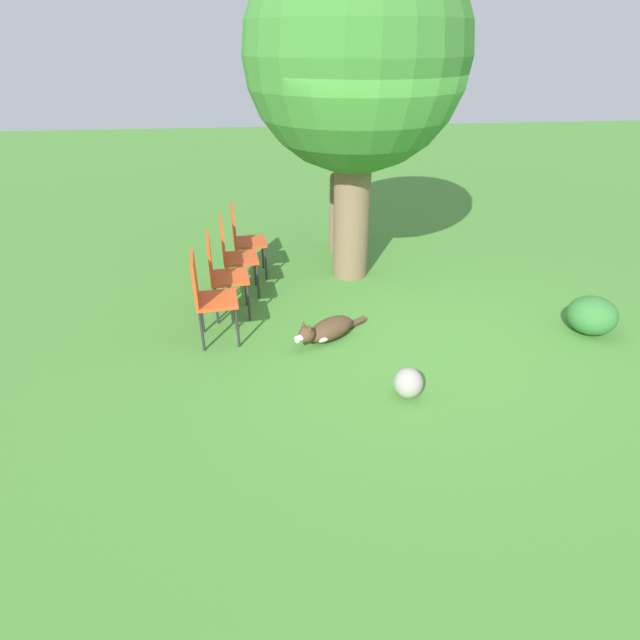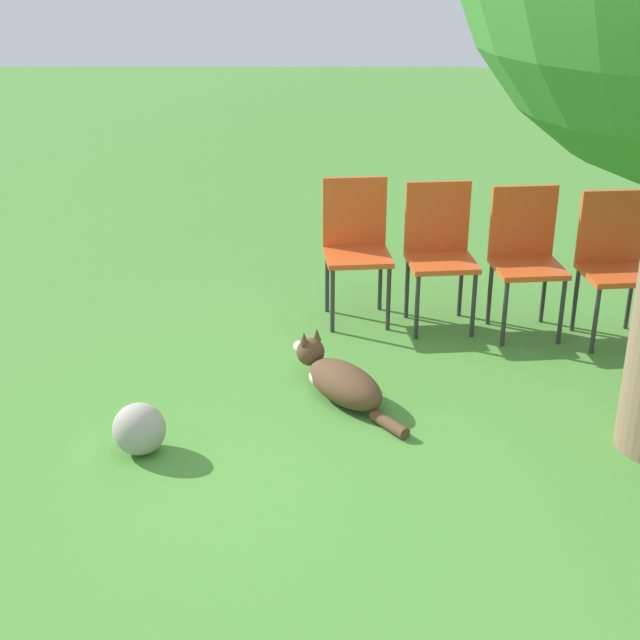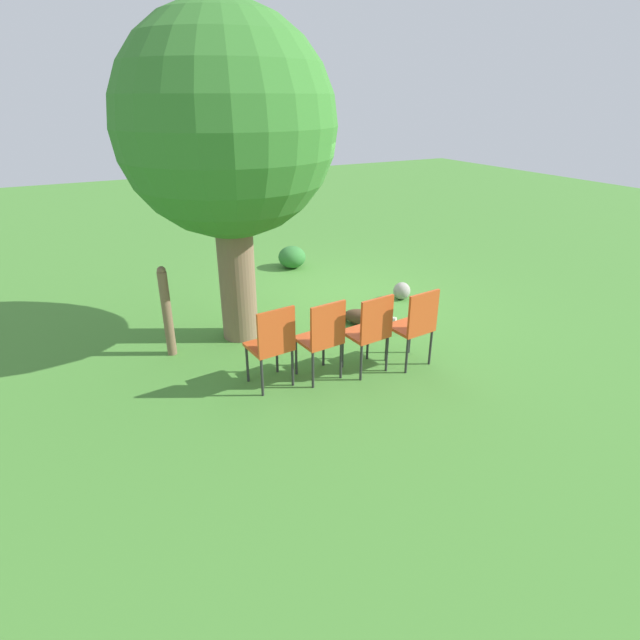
# 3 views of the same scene
# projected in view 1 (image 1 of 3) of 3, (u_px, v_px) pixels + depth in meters

# --- Properties ---
(ground_plane) EXTENTS (30.00, 30.00, 0.00)m
(ground_plane) POSITION_uv_depth(u_px,v_px,m) (404.00, 325.00, 5.64)
(ground_plane) COLOR #478433
(oak_tree) EXTENTS (2.56, 2.56, 3.95)m
(oak_tree) POSITION_uv_depth(u_px,v_px,m) (356.00, 59.00, 5.60)
(oak_tree) COLOR #7A6047
(oak_tree) RESTS_ON ground_plane
(dog) EXTENTS (0.86, 0.67, 0.32)m
(dog) POSITION_uv_depth(u_px,v_px,m) (327.00, 330.00, 5.32)
(dog) COLOR #513823
(dog) RESTS_ON ground_plane
(fence_post) EXTENTS (0.11, 0.11, 1.16)m
(fence_post) POSITION_uv_depth(u_px,v_px,m) (333.00, 212.00, 7.41)
(fence_post) COLOR brown
(fence_post) RESTS_ON ground_plane
(red_chair_0) EXTENTS (0.46, 0.48, 0.97)m
(red_chair_0) POSITION_uv_depth(u_px,v_px,m) (207.00, 293.00, 5.09)
(red_chair_0) COLOR #D14C1E
(red_chair_0) RESTS_ON ground_plane
(red_chair_1) EXTENTS (0.46, 0.48, 0.97)m
(red_chair_1) POSITION_uv_depth(u_px,v_px,m) (221.00, 271.00, 5.58)
(red_chair_1) COLOR #D14C1E
(red_chair_1) RESTS_ON ground_plane
(red_chair_2) EXTENTS (0.46, 0.48, 0.97)m
(red_chair_2) POSITION_uv_depth(u_px,v_px,m) (233.00, 252.00, 6.08)
(red_chair_2) COLOR #D14C1E
(red_chair_2) RESTS_ON ground_plane
(red_chair_3) EXTENTS (0.46, 0.48, 0.97)m
(red_chair_3) POSITION_uv_depth(u_px,v_px,m) (243.00, 236.00, 6.57)
(red_chair_3) COLOR #D14C1E
(red_chair_3) RESTS_ON ground_plane
(garden_rock) EXTENTS (0.26, 0.27, 0.28)m
(garden_rock) POSITION_uv_depth(u_px,v_px,m) (408.00, 383.00, 4.46)
(garden_rock) COLOR gray
(garden_rock) RESTS_ON ground_plane
(low_shrub) EXTENTS (0.51, 0.51, 0.41)m
(low_shrub) POSITION_uv_depth(u_px,v_px,m) (592.00, 315.00, 5.42)
(low_shrub) COLOR #337533
(low_shrub) RESTS_ON ground_plane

